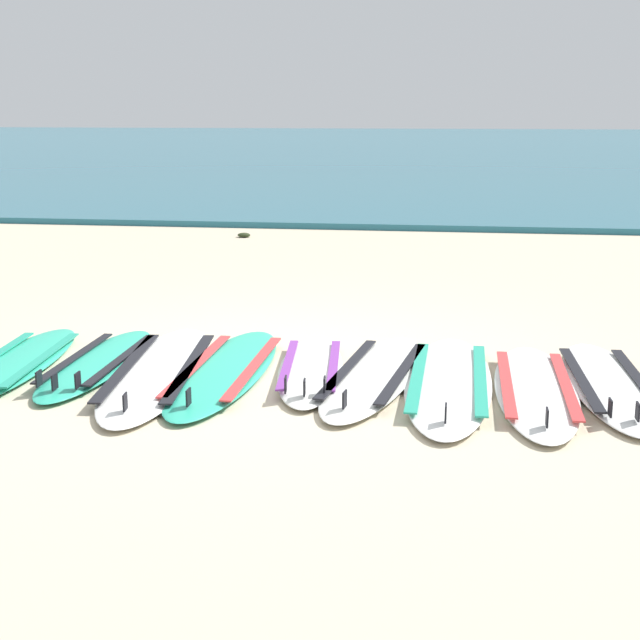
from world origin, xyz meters
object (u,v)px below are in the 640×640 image
(surfboard_4, at_px, (311,369))
(surfboard_7, at_px, (535,388))
(surfboard_1, at_px, (98,363))
(surfboard_3, at_px, (225,370))
(surfboard_8, at_px, (609,384))
(surfboard_6, at_px, (449,381))
(surfboard_0, at_px, (17,363))
(surfboard_2, at_px, (159,370))
(surfboard_5, at_px, (374,375))

(surfboard_4, distance_m, surfboard_7, 1.65)
(surfboard_1, bearing_deg, surfboard_3, -3.21)
(surfboard_3, bearing_deg, surfboard_8, 0.92)
(surfboard_3, bearing_deg, surfboard_6, -1.95)
(surfboard_0, height_order, surfboard_4, same)
(surfboard_2, xyz_separation_m, surfboard_6, (2.15, 0.03, 0.00))
(surfboard_2, bearing_deg, surfboard_0, 177.31)
(surfboard_5, height_order, surfboard_8, same)
(surfboard_6, distance_m, surfboard_7, 0.61)
(surfboard_4, relative_size, surfboard_5, 0.84)
(surfboard_3, bearing_deg, surfboard_7, -3.48)
(surfboard_0, bearing_deg, surfboard_1, 8.03)
(surfboard_1, bearing_deg, surfboard_0, -171.97)
(surfboard_3, xyz_separation_m, surfboard_7, (2.26, -0.14, 0.00))
(surfboard_0, height_order, surfboard_1, same)
(surfboard_2, height_order, surfboard_8, same)
(surfboard_7, bearing_deg, surfboard_8, 19.05)
(surfboard_2, bearing_deg, surfboard_6, 0.72)
(surfboard_1, bearing_deg, surfboard_7, -3.40)
(surfboard_7, bearing_deg, surfboard_2, 178.87)
(surfboard_6, bearing_deg, surfboard_7, -7.65)
(surfboard_0, relative_size, surfboard_2, 0.83)
(surfboard_3, xyz_separation_m, surfboard_8, (2.79, 0.05, 0.00))
(surfboard_4, height_order, surfboard_8, same)
(surfboard_3, bearing_deg, surfboard_2, -170.32)
(surfboard_8, bearing_deg, surfboard_0, -179.03)
(surfboard_1, relative_size, surfboard_7, 0.91)
(surfboard_0, relative_size, surfboard_1, 1.08)
(surfboard_3, relative_size, surfboard_4, 1.24)
(surfboard_5, bearing_deg, surfboard_1, 179.48)
(surfboard_2, distance_m, surfboard_4, 1.14)
(surfboard_6, bearing_deg, surfboard_2, -179.28)
(surfboard_0, xyz_separation_m, surfboard_3, (1.64, 0.03, -0.00))
(surfboard_2, relative_size, surfboard_4, 1.36)
(surfboard_8, bearing_deg, surfboard_6, -174.88)
(surfboard_5, bearing_deg, surfboard_7, -8.70)
(surfboard_1, distance_m, surfboard_4, 1.65)
(surfboard_0, relative_size, surfboard_6, 0.89)
(surfboard_2, bearing_deg, surfboard_8, 2.24)
(surfboard_2, bearing_deg, surfboard_5, 4.32)
(surfboard_5, bearing_deg, surfboard_2, -175.68)
(surfboard_5, bearing_deg, surfboard_4, 170.99)
(surfboard_4, height_order, surfboard_7, same)
(surfboard_2, height_order, surfboard_5, same)
(surfboard_6, bearing_deg, surfboard_0, 179.54)
(surfboard_7, bearing_deg, surfboard_1, 176.60)
(surfboard_4, bearing_deg, surfboard_8, -1.85)
(surfboard_0, relative_size, surfboard_4, 1.13)
(surfboard_0, distance_m, surfboard_1, 0.62)
(surfboard_0, xyz_separation_m, surfboard_1, (0.62, 0.09, 0.00))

